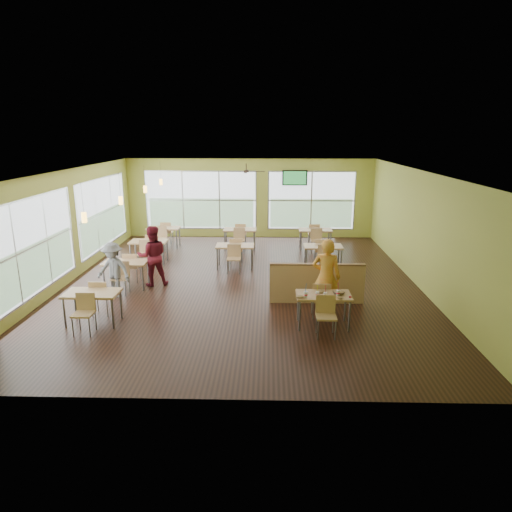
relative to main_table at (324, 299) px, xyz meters
The scene contains 20 objects.
room 3.73m from the main_table, 123.69° to the left, with size 12.00×12.04×3.20m.
window_bays 7.70m from the main_table, 127.41° to the left, with size 9.24×10.24×2.38m.
main_table is the anchor object (origin of this frame).
half_wall_divider 1.45m from the main_table, 90.00° to the left, with size 2.40×0.14×1.04m.
dining_tables 5.61m from the main_table, 122.91° to the left, with size 6.92×8.72×0.87m.
pendant_lights 6.62m from the main_table, 144.75° to the left, with size 0.11×7.31×0.86m.
ceiling_fan 6.73m from the main_table, 108.43° to the left, with size 1.25×1.25×0.29m.
tv_backwall 9.08m from the main_table, 91.29° to the left, with size 1.00×0.07×0.60m.
man_plaid 0.77m from the main_table, 79.46° to the left, with size 0.68×0.45×1.86m, color #E35A19.
patron_maroon 5.27m from the main_table, 148.72° to the left, with size 0.83×0.65×1.71m, color maroon.
patron_grey 5.58m from the main_table, 161.65° to the left, with size 0.95×0.55×1.47m, color slate.
cup_blue 0.50m from the main_table, 153.88° to the right, with size 0.10×0.10×0.35m.
cup_yellow 0.29m from the main_table, 135.27° to the right, with size 0.09×0.09×0.31m.
cup_red_near 0.30m from the main_table, 89.02° to the right, with size 0.09×0.09×0.33m.
cup_red_far 0.36m from the main_table, 13.32° to the right, with size 0.09×0.09×0.34m.
food_basket 0.37m from the main_table, ahead, with size 0.26×0.26×0.06m.
ketchup_cup 0.59m from the main_table, 17.25° to the right, with size 0.05×0.05×0.02m, color #AB1025.
wrapper_left 0.60m from the main_table, 158.14° to the right, with size 0.18×0.16×0.04m, color tan.
wrapper_mid 0.20m from the main_table, 119.74° to the left, with size 0.20×0.18×0.05m, color tan.
wrapper_right 0.43m from the main_table, 38.41° to the right, with size 0.13×0.12×0.03m, color tan.
Camera 1 is at (0.76, -12.55, 4.23)m, focal length 32.00 mm.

